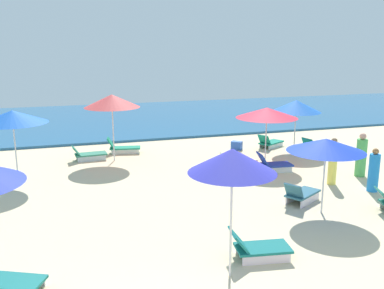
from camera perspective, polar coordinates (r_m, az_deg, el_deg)
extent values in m
cube|color=#235B8A|center=(28.67, -15.06, 3.05)|extent=(60.00, 14.03, 0.12)
cube|color=silver|center=(9.96, -21.95, -16.23)|extent=(1.08, 0.55, 0.19)
cube|color=#1C746C|center=(9.70, -22.83, -16.30)|extent=(1.45, 1.13, 0.06)
cylinder|color=silver|center=(16.38, -22.20, -1.10)|extent=(0.05, 0.05, 2.16)
cone|color=blue|center=(16.13, -22.59, 3.40)|extent=(2.39, 2.39, 0.44)
cylinder|color=silver|center=(17.84, 9.69, 0.42)|extent=(0.05, 0.05, 1.94)
cone|color=red|center=(17.63, 9.83, 4.15)|extent=(2.49, 2.49, 0.42)
cube|color=silver|center=(16.92, 11.35, -3.33)|extent=(1.09, 0.15, 0.23)
cube|color=silver|center=(17.43, 10.63, -2.82)|extent=(1.09, 0.15, 0.23)
cube|color=#223DA7|center=(17.14, 11.01, -2.61)|extent=(1.27, 0.80, 0.06)
cube|color=#223DA7|center=(16.87, 9.30, -1.93)|extent=(0.42, 0.68, 0.52)
cube|color=silver|center=(17.36, 6.74, -2.79)|extent=(1.18, 0.16, 0.20)
cube|color=silver|center=(17.79, 5.93, -2.39)|extent=(1.18, 0.16, 0.20)
cube|color=silver|center=(17.54, 6.34, -2.18)|extent=(1.36, 0.73, 0.06)
cube|color=silver|center=(17.21, 4.60, -1.79)|extent=(0.45, 0.60, 0.41)
cylinder|color=silver|center=(18.39, -10.33, 1.32)|extent=(0.05, 0.05, 2.28)
cone|color=#CF4141|center=(18.16, -10.51, 5.67)|extent=(2.30, 2.30, 0.53)
cube|color=silver|center=(18.73, -13.04, -1.84)|extent=(1.18, 0.11, 0.22)
cube|color=silver|center=(19.24, -13.26, -1.46)|extent=(1.18, 0.11, 0.22)
cube|color=#2F7C61|center=(18.95, -13.18, -1.24)|extent=(1.34, 0.70, 0.06)
cube|color=#2F7C61|center=(18.84, -15.02, -0.83)|extent=(0.36, 0.61, 0.41)
cube|color=silver|center=(19.62, -8.81, -0.98)|extent=(1.21, 0.27, 0.22)
cube|color=silver|center=(20.09, -8.76, -0.65)|extent=(1.21, 0.27, 0.22)
cube|color=#1A8360|center=(19.82, -8.80, -0.43)|extent=(1.44, 0.82, 0.06)
cube|color=#1A8360|center=(19.81, -10.64, 0.20)|extent=(0.43, 0.59, 0.50)
cylinder|color=silver|center=(20.33, 13.39, 1.64)|extent=(0.05, 0.05, 1.83)
cone|color=blue|center=(20.14, 13.57, 4.95)|extent=(2.25, 2.25, 0.54)
cube|color=silver|center=(20.99, 10.98, -0.17)|extent=(1.05, 0.59, 0.20)
cube|color=silver|center=(21.27, 9.82, 0.05)|extent=(1.05, 0.59, 0.20)
cube|color=#137F62|center=(21.10, 10.41, 0.28)|extent=(1.43, 1.16, 0.06)
cube|color=#137F62|center=(20.57, 9.50, 0.63)|extent=(0.56, 0.66, 0.48)
cube|color=silver|center=(20.61, 16.64, -0.74)|extent=(1.06, 0.30, 0.20)
cube|color=silver|center=(20.98, 15.51, -0.43)|extent=(1.06, 0.30, 0.20)
cube|color=#0E7471|center=(20.76, 16.09, -0.24)|extent=(1.33, 0.93, 0.06)
cube|color=#0E7471|center=(20.32, 15.06, 0.18)|extent=(0.40, 0.67, 0.46)
cylinder|color=silver|center=(9.14, 5.14, -10.61)|extent=(0.05, 0.05, 2.29)
cone|color=#3435BD|center=(8.68, 5.33, -2.14)|extent=(1.81, 1.81, 0.50)
cube|color=silver|center=(10.15, 9.81, -14.70)|extent=(1.11, 0.21, 0.22)
cube|color=silver|center=(10.64, 8.80, -13.30)|extent=(1.11, 0.21, 0.22)
cube|color=#136864|center=(10.33, 9.32, -13.28)|extent=(1.33, 0.86, 0.06)
cube|color=#136864|center=(10.08, 6.21, -12.46)|extent=(0.49, 0.70, 0.48)
cylinder|color=silver|center=(13.09, 16.93, -4.81)|extent=(0.05, 0.05, 1.85)
cone|color=#1535CD|center=(12.80, 17.25, -0.06)|extent=(2.21, 2.21, 0.37)
cube|color=silver|center=(13.93, 15.28, -7.06)|extent=(1.00, 0.60, 0.26)
cube|color=silver|center=(14.15, 13.46, -6.64)|extent=(1.00, 0.60, 0.26)
cube|color=#2D6273|center=(13.99, 14.40, -6.24)|extent=(1.39, 1.15, 0.06)
cube|color=#2D6273|center=(13.43, 13.26, -5.99)|extent=(0.51, 0.62, 0.46)
cylinder|color=#4BA854|center=(17.26, 21.39, -1.63)|extent=(0.44, 0.44, 1.41)
sphere|color=tan|center=(17.09, 21.61, 1.01)|extent=(0.24, 0.24, 0.24)
cylinder|color=#217FD9|center=(15.66, 22.82, -3.45)|extent=(0.41, 0.41, 1.28)
sphere|color=#9B663E|center=(15.48, 23.05, -0.84)|extent=(0.21, 0.21, 0.21)
cylinder|color=#F9E45B|center=(15.91, 18.04, -2.47)|extent=(0.36, 0.36, 1.46)
sphere|color=#8A684D|center=(15.72, 18.25, 0.44)|extent=(0.21, 0.21, 0.21)
cube|color=blue|center=(20.34, 5.91, -0.13)|extent=(0.57, 0.56, 0.40)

